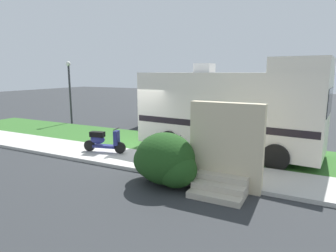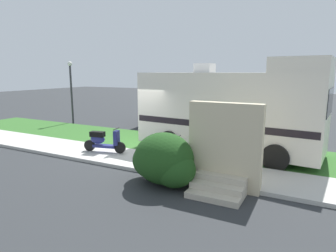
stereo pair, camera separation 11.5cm
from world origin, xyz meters
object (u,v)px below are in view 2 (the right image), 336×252
at_px(bicycle, 167,150).
at_px(bottle_green, 247,173).
at_px(pickup_truck_near, 178,109).
at_px(motorhome_rv, 230,110).
at_px(street_lamp_post, 71,86).
at_px(scooter, 103,141).
at_px(pickup_truck_far, 211,105).

height_order(bicycle, bottle_green, bicycle).
distance_m(bicycle, pickup_truck_near, 7.44).
relative_size(bicycle, bottle_green, 7.63).
relative_size(motorhome_rv, street_lamp_post, 1.87).
relative_size(motorhome_rv, scooter, 4.17).
distance_m(motorhome_rv, pickup_truck_near, 6.27).
bearing_deg(street_lamp_post, bicycle, -26.82).
relative_size(bicycle, pickup_truck_far, 0.32).
bearing_deg(bicycle, pickup_truck_far, 100.91).
height_order(scooter, bottle_green, scooter).
bearing_deg(pickup_truck_far, bottle_green, -65.37).
height_order(motorhome_rv, street_lamp_post, street_lamp_post).
distance_m(pickup_truck_far, bottle_green, 11.68).
bearing_deg(bicycle, bottle_green, -4.38).
bearing_deg(street_lamp_post, pickup_truck_near, 19.81).
relative_size(scooter, street_lamp_post, 0.45).
distance_m(scooter, bottle_green, 5.62).
bearing_deg(pickup_truck_near, bottle_green, -51.12).
xyz_separation_m(motorhome_rv, scooter, (-4.28, -2.55, -1.18)).
height_order(pickup_truck_near, bottle_green, pickup_truck_near).
bearing_deg(motorhome_rv, scooter, -149.19).
distance_m(motorhome_rv, bottle_green, 3.35).
bearing_deg(bottle_green, pickup_truck_far, 114.63).
distance_m(motorhome_rv, scooter, 5.12).
bearing_deg(bottle_green, scooter, 178.90).
height_order(motorhome_rv, bottle_green, motorhome_rv).
xyz_separation_m(pickup_truck_near, bottle_green, (5.71, -7.08, -0.78)).
xyz_separation_m(scooter, street_lamp_post, (-6.36, 4.72, 1.78)).
height_order(scooter, bicycle, scooter).
bearing_deg(bottle_green, bicycle, 175.62).
relative_size(bicycle, pickup_truck_near, 0.32).
bearing_deg(bicycle, street_lamp_post, 153.18).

